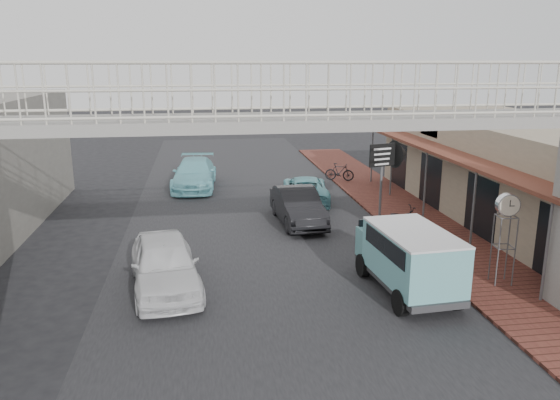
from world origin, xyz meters
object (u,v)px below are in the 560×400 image
object	(u,v)px
arrow_sign	(399,155)
angkot_far	(194,174)
angkot_curb	(305,189)
street_clock	(507,209)
dark_sedan	(298,206)
motorcycle_near	(399,219)
angkot_van	(409,252)
motorcycle_far	(340,172)
white_hatchback	(165,264)

from	to	relation	value
arrow_sign	angkot_far	bearing A→B (deg)	125.55
angkot_curb	street_clock	bearing A→B (deg)	117.16
angkot_curb	arrow_sign	bearing A→B (deg)	143.71
dark_sedan	arrow_sign	xyz separation A→B (m)	(4.22, 0.31, 1.93)
dark_sedan	motorcycle_near	world-z (taller)	dark_sedan
street_clock	angkot_van	bearing A→B (deg)	-171.90
angkot_curb	angkot_van	xyz separation A→B (m)	(0.87, -10.57, 0.61)
angkot_curb	angkot_far	size ratio (longest dim) A/B	0.85
street_clock	motorcycle_far	bearing A→B (deg)	101.04
angkot_far	motorcycle_near	world-z (taller)	angkot_far
angkot_far	street_clock	world-z (taller)	street_clock
motorcycle_near	arrow_sign	distance (m)	3.05
angkot_van	motorcycle_far	bearing A→B (deg)	79.00
dark_sedan	arrow_sign	distance (m)	4.65
angkot_curb	angkot_far	world-z (taller)	angkot_far
white_hatchback	angkot_van	world-z (taller)	angkot_van
motorcycle_near	arrow_sign	bearing A→B (deg)	-17.92
white_hatchback	angkot_curb	size ratio (longest dim) A/B	1.05
angkot_van	arrow_sign	world-z (taller)	arrow_sign
motorcycle_far	motorcycle_near	bearing A→B (deg)	-156.41
motorcycle_near	motorcycle_far	world-z (taller)	motorcycle_near
white_hatchback	dark_sedan	world-z (taller)	white_hatchback
motorcycle_near	street_clock	distance (m)	5.62
angkot_van	street_clock	world-z (taller)	street_clock
angkot_van	arrow_sign	xyz separation A→B (m)	(2.37, 7.45, 1.43)
white_hatchback	angkot_far	xyz separation A→B (m)	(0.78, 12.86, -0.04)
angkot_van	motorcycle_far	xyz separation A→B (m)	(1.72, 14.32, -0.64)
street_clock	arrow_sign	bearing A→B (deg)	100.25
dark_sedan	arrow_sign	world-z (taller)	arrow_sign
motorcycle_near	arrow_sign	world-z (taller)	arrow_sign
angkot_curb	angkot_van	bearing A→B (deg)	102.30
dark_sedan	arrow_sign	size ratio (longest dim) A/B	1.37
motorcycle_near	street_clock	size ratio (longest dim) A/B	0.68
dark_sedan	angkot_far	bearing A→B (deg)	117.31
white_hatchback	street_clock	xyz separation A→B (m)	(9.62, -1.17, 1.54)
dark_sedan	angkot_curb	world-z (taller)	dark_sedan
angkot_far	angkot_van	bearing A→B (deg)	-62.65
angkot_curb	white_hatchback	bearing A→B (deg)	65.27
angkot_curb	motorcycle_near	bearing A→B (deg)	123.79
dark_sedan	arrow_sign	bearing A→B (deg)	0.84
angkot_curb	motorcycle_near	world-z (taller)	angkot_curb
angkot_curb	street_clock	size ratio (longest dim) A/B	1.61
angkot_far	angkot_van	world-z (taller)	angkot_van
angkot_far	street_clock	xyz separation A→B (m)	(8.84, -14.04, 1.58)
white_hatchback	arrow_sign	size ratio (longest dim) A/B	1.44
motorcycle_near	angkot_curb	bearing A→B (deg)	25.19
white_hatchback	street_clock	bearing A→B (deg)	-14.65
angkot_van	street_clock	distance (m)	3.06
white_hatchback	dark_sedan	xyz separation A→B (m)	(4.91, 5.89, -0.06)
white_hatchback	motorcycle_near	world-z (taller)	white_hatchback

